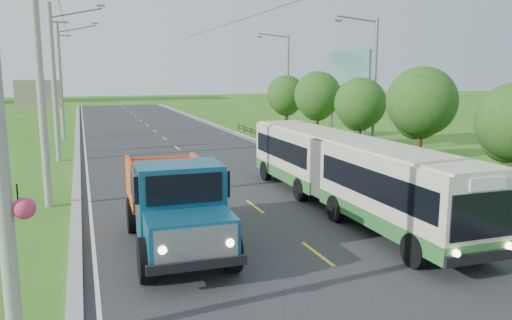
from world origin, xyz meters
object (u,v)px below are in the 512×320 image
streetlight_far (286,82)px  billboard_left (38,99)px  planter_mid (342,159)px  bus (345,168)px  planter_far (291,143)px  pole_near (41,87)px  billboard_right (348,77)px  pole_far (61,80)px  tree_fourth (360,106)px  tree_third (421,106)px  dump_truck (175,198)px  pole_mid (55,82)px  streetlight_mid (373,85)px  planter_near (423,186)px  tree_fifth (317,98)px  tree_back (286,97)px

streetlight_far → billboard_left: size_ratio=1.74×
streetlight_far → planter_mid: streetlight_far is taller
billboard_left → bus: 23.57m
planter_far → pole_near: bearing=-142.4°
planter_mid → billboard_right: size_ratio=0.09×
streetlight_far → billboard_right: 8.18m
pole_far → tree_fourth: 26.20m
pole_near → billboard_left: size_ratio=1.92×
tree_third → dump_truck: bearing=-156.4°
pole_mid → planter_mid: (16.86, -7.00, -4.81)m
pole_near → planter_mid: size_ratio=14.93×
streetlight_mid → streetlight_far: same height
planter_near → billboard_right: (3.70, 14.00, 5.06)m
pole_far → streetlight_mid: 26.80m
tree_fifth → tree_back: tree_fifth is taller
bus → tree_third: bearing=30.8°
streetlight_far → tree_third: bearing=-92.3°
planter_mid → pole_near: bearing=-163.5°
pole_far → tree_fifth: pole_far is taller
pole_far → pole_mid: bearing=-90.0°
tree_fifth → planter_far: 4.21m
pole_near → billboard_left: pole_near is taller
tree_fourth → billboard_right: billboard_right is taller
dump_truck → pole_mid: bearing=103.8°
tree_third → streetlight_far: (0.79, 19.86, 0.92)m
streetlight_far → billboard_left: (-20.14, -4.00, -1.04)m
tree_back → planter_mid: bearing=-95.9°
tree_third → tree_fourth: (-0.00, 6.00, -0.40)m
streetlight_far → pole_near: bearing=-134.9°
pole_near → streetlight_mid: (18.90, 5.00, -0.19)m
bus → streetlight_far: bearing=73.5°
planter_far → bus: (-5.22, -17.63, 1.51)m
pole_mid → bus: bearing=-55.0°
tree_third → streetlight_far: streetlight_far is taller
streetlight_mid → streetlight_far: size_ratio=1.00×
tree_fifth → planter_far: (-1.26, 1.86, -3.57)m
tree_fourth → planter_mid: bearing=-173.6°
planter_mid → planter_far: same height
tree_third → streetlight_mid: (0.79, 5.86, 0.92)m
tree_fifth → dump_truck: size_ratio=0.81×
tree_third → streetlight_mid: streetlight_mid is taller
pole_mid → tree_fourth: (18.12, -6.86, -1.51)m
tree_fourth → tree_back: tree_back is taller
planter_mid → planter_far: 8.00m
tree_third → bus: size_ratio=0.39×
tree_fifth → tree_third: bearing=-90.0°
pole_near → planter_far: 21.83m
pole_mid → dump_truck: pole_mid is taller
tree_fifth → planter_near: (-1.26, -14.14, -3.57)m
tree_third → billboard_left: bearing=140.7°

